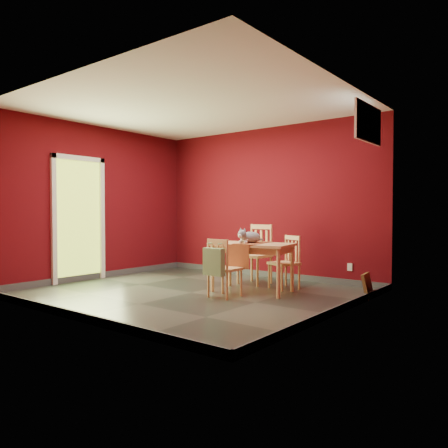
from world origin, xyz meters
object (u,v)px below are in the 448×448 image
Objects in this scene: dining_table at (252,249)px; tote_bag at (214,262)px; chair_far_left at (256,253)px; chair_near at (223,267)px; picture_frame at (368,286)px; chair_far_right at (286,261)px; cat at (250,235)px.

dining_table is 0.80m from tote_bag.
chair_far_left reaches higher than chair_near.
chair_far_left is at bearing 101.06° from tote_bag.
picture_frame is (1.61, 1.34, -0.34)m from tote_bag.
chair_near is at bearing 90.41° from tote_bag.
chair_far_left is at bearing 102.76° from chair_near.
chair_far_left is at bearing 176.87° from picture_frame.
chair_near is (0.28, -1.24, -0.08)m from chair_far_left.
chair_far_right is at bearing 73.04° from chair_near.
chair_far_left is 0.82m from cat.
cat is at bearing 83.56° from chair_near.
chair_near is 0.71m from cat.
cat reaches higher than picture_frame.
chair_near is at bearing -77.24° from chair_far_left.
chair_far_left reaches higher than picture_frame.
chair_far_left is 0.64m from chair_far_right.
cat is at bearing -160.05° from picture_frame.
cat reaches higher than chair_far_right.
chair_far_right is 1.00× the size of chair_near.
chair_far_right reaches higher than chair_near.
chair_far_right is 2.28× the size of picture_frame.
cat is (-0.28, -0.56, 0.42)m from chair_far_right.
chair_far_right is (0.25, 0.55, -0.21)m from dining_table.
tote_bag reaches higher than dining_table.
chair_far_left is 2.23× the size of tote_bag.
picture_frame is at bearing 19.93° from dining_table.
dining_table is 1.28× the size of chair_far_left.
dining_table is at bearing -60.50° from chair_far_left.
chair_near is 0.23m from tote_bag.
picture_frame is at bearing -3.13° from chair_far_left.
picture_frame is at bearing -5.43° from cat.
tote_bag is at bearing -120.03° from cat.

